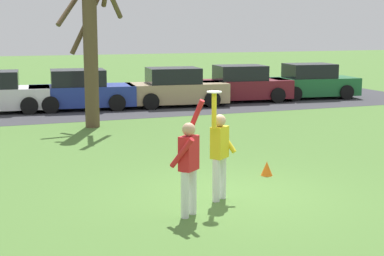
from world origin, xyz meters
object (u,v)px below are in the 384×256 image
at_px(frisbee_disc, 214,92).
at_px(parked_car_maroon, 242,85).
at_px(field_cone_orange, 267,168).
at_px(parked_car_tan, 176,88).
at_px(person_catcher, 220,149).
at_px(parked_car_green, 311,82).
at_px(person_defender, 189,161).
at_px(parked_car_blue, 81,91).
at_px(bare_tree_tall, 91,41).

height_order(frisbee_disc, parked_car_maroon, frisbee_disc).
bearing_deg(parked_car_maroon, field_cone_orange, -106.98).
distance_m(parked_car_tan, parked_car_maroon, 3.28).
bearing_deg(parked_car_tan, field_cone_orange, -93.41).
distance_m(person_catcher, parked_car_green, 17.16).
bearing_deg(person_defender, parked_car_maroon, 22.55).
bearing_deg(parked_car_green, parked_car_blue, -173.88).
xyz_separation_m(person_defender, parked_car_blue, (0.76, 14.31, -0.25)).
relative_size(person_defender, parked_car_maroon, 0.48).
xyz_separation_m(parked_car_tan, field_cone_orange, (-2.02, -11.89, -0.57)).
xyz_separation_m(parked_car_maroon, field_cone_orange, (-5.28, -12.30, -0.57)).
xyz_separation_m(person_catcher, person_defender, (-0.88, -0.71, -0.00)).
distance_m(parked_car_green, field_cone_orange, 15.05).
height_order(person_defender, bare_tree_tall, bare_tree_tall).
bearing_deg(parked_car_tan, parked_car_blue, -179.05).
xyz_separation_m(person_catcher, parked_car_blue, (-0.12, 13.60, -0.25)).
bearing_deg(bare_tree_tall, field_cone_orange, -73.74).
relative_size(frisbee_disc, parked_car_blue, 0.06).
bearing_deg(field_cone_orange, parked_car_green, 54.37).
xyz_separation_m(parked_car_tan, bare_tree_tall, (-4.31, -4.03, 2.07)).
bearing_deg(frisbee_disc, parked_car_blue, 89.78).
bearing_deg(person_catcher, parked_car_green, -166.35).
height_order(person_defender, parked_car_blue, person_defender).
relative_size(parked_car_tan, bare_tree_tall, 0.81).
distance_m(person_defender, parked_car_tan, 14.70).
distance_m(parked_car_maroon, parked_car_green, 3.48).
xyz_separation_m(person_catcher, field_cone_orange, (1.74, 1.35, -0.82)).
distance_m(parked_car_tan, bare_tree_tall, 6.26).
relative_size(person_defender, bare_tree_tall, 0.39).
bearing_deg(person_catcher, parked_car_blue, -128.12).
relative_size(person_catcher, parked_car_maroon, 0.49).
xyz_separation_m(frisbee_disc, parked_car_maroon, (7.19, 13.79, -1.37)).
xyz_separation_m(frisbee_disc, bare_tree_tall, (-0.38, 9.35, 0.71)).
distance_m(frisbee_disc, parked_car_tan, 14.01).
distance_m(parked_car_maroon, bare_tree_tall, 9.02).
relative_size(bare_tree_tall, field_cone_orange, 16.48).
bearing_deg(person_defender, parked_car_green, 12.82).
bearing_deg(parked_car_green, bare_tree_tall, -152.19).
bearing_deg(parked_car_blue, person_defender, -86.78).
distance_m(person_catcher, parked_car_tan, 13.77).
bearing_deg(parked_car_maroon, parked_car_tan, -166.56).
height_order(frisbee_disc, parked_car_tan, frisbee_disc).
relative_size(person_catcher, parked_car_green, 0.49).
distance_m(parked_car_blue, parked_car_green, 10.62).
bearing_deg(parked_car_tan, person_catcher, -99.60).
distance_m(person_defender, bare_tree_tall, 10.09).
height_order(parked_car_blue, field_cone_orange, parked_car_blue).
height_order(parked_car_maroon, bare_tree_tall, bare_tree_tall).
bearing_deg(person_defender, field_cone_orange, -0.45).
bearing_deg(parked_car_green, parked_car_maroon, -174.96).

